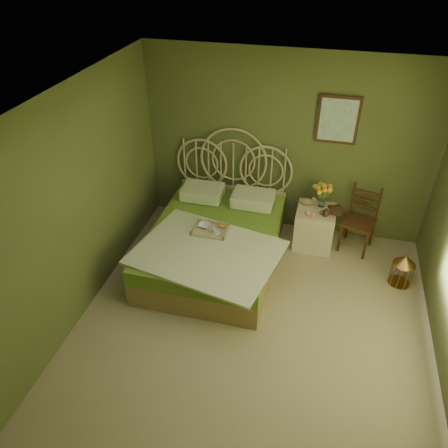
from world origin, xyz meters
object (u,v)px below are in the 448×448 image
(birdcage, at_px, (402,270))
(nightstand, at_px, (315,223))
(chair, at_px, (360,215))
(bed, at_px, (215,240))

(birdcage, bearing_deg, nightstand, 153.92)
(birdcage, bearing_deg, chair, 130.14)
(chair, distance_m, birdcage, 0.95)
(chair, bearing_deg, bed, -140.91)
(bed, xyz_separation_m, birdcage, (2.44, 0.12, -0.12))
(birdcage, bearing_deg, bed, -177.14)
(nightstand, xyz_separation_m, chair, (0.58, 0.12, 0.16))
(bed, bearing_deg, nightstand, 28.46)
(bed, height_order, chair, bed)
(bed, distance_m, chair, 2.04)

